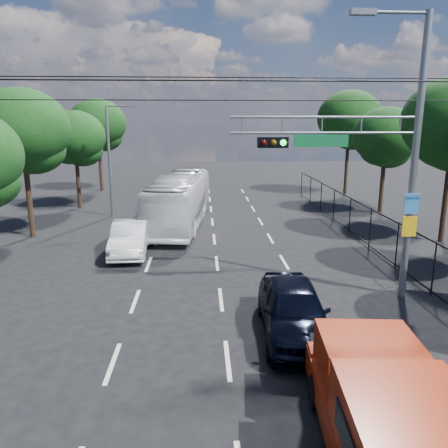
{
  "coord_description": "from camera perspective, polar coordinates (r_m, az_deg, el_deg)",
  "views": [
    {
      "loc": [
        -0.63,
        -6.34,
        6.17
      ],
      "look_at": [
        0.1,
        7.72,
        2.8
      ],
      "focal_mm": 35.0,
      "sensor_mm": 36.0,
      "label": 1
    }
  ],
  "objects": [
    {
      "name": "lane_markings",
      "position": [
        21.26,
        -1.13,
        -3.4
      ],
      "size": [
        6.12,
        38.0,
        0.01
      ],
      "color": "beige",
      "rests_on": "ground"
    },
    {
      "name": "signal_mast",
      "position": [
        15.53,
        19.71,
        9.26
      ],
      "size": [
        6.43,
        0.39,
        9.5
      ],
      "color": "slate",
      "rests_on": "ground"
    },
    {
      "name": "streetlight_left",
      "position": [
        28.99,
        -14.45,
        8.63
      ],
      "size": [
        2.09,
        0.22,
        7.08
      ],
      "color": "slate",
      "rests_on": "ground"
    },
    {
      "name": "utility_wires",
      "position": [
        15.22,
        -0.61,
        17.47
      ],
      "size": [
        22.0,
        5.04,
        0.74
      ],
      "color": "black",
      "rests_on": "ground"
    },
    {
      "name": "fence_right",
      "position": [
        20.89,
        20.36,
        -1.63
      ],
      "size": [
        0.06,
        34.03,
        2.0
      ],
      "color": "black",
      "rests_on": "ground"
    },
    {
      "name": "tree_right_d",
      "position": [
        30.84,
        20.39,
        10.19
      ],
      "size": [
        4.32,
        4.32,
        7.02
      ],
      "color": "black",
      "rests_on": "ground"
    },
    {
      "name": "tree_right_e",
      "position": [
        38.37,
        16.07,
        12.6
      ],
      "size": [
        5.28,
        5.28,
        8.58
      ],
      "color": "black",
      "rests_on": "ground"
    },
    {
      "name": "tree_left_c",
      "position": [
        25.1,
        -24.77,
        10.48
      ],
      "size": [
        4.8,
        4.8,
        7.8
      ],
      "color": "black",
      "rests_on": "ground"
    },
    {
      "name": "tree_left_d",
      "position": [
        32.59,
        -18.83,
        10.2
      ],
      "size": [
        4.2,
        4.2,
        6.83
      ],
      "color": "black",
      "rests_on": "ground"
    },
    {
      "name": "tree_left_e",
      "position": [
        40.37,
        -16.12,
        12.03
      ],
      "size": [
        4.92,
        4.92,
        7.99
      ],
      "color": "black",
      "rests_on": "ground"
    },
    {
      "name": "red_pickup",
      "position": [
        8.85,
        20.49,
        -22.47
      ],
      "size": [
        2.47,
        5.67,
        2.06
      ],
      "color": "black",
      "rests_on": "ground"
    },
    {
      "name": "navy_hatchback",
      "position": [
        13.09,
        9.07,
        -10.96
      ],
      "size": [
        2.14,
        4.77,
        1.59
      ],
      "primitive_type": "imported",
      "rotation": [
        0.0,
        0.0,
        -0.06
      ],
      "color": "black",
      "rests_on": "ground"
    },
    {
      "name": "white_bus",
      "position": [
        26.12,
        -5.81,
        3.1
      ],
      "size": [
        3.65,
        11.01,
        3.01
      ],
      "primitive_type": "imported",
      "rotation": [
        0.0,
        0.0,
        -0.11
      ],
      "color": "silver",
      "rests_on": "ground"
    },
    {
      "name": "white_van",
      "position": [
        21.08,
        -12.22,
        -1.77
      ],
      "size": [
        1.85,
        4.62,
        1.49
      ],
      "primitive_type": "imported",
      "rotation": [
        0.0,
        0.0,
        0.06
      ],
      "color": "white",
      "rests_on": "ground"
    }
  ]
}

